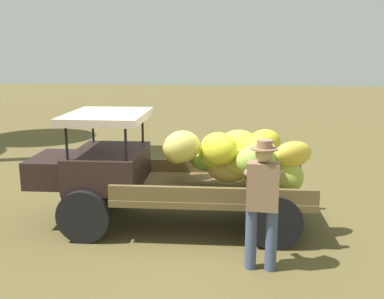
# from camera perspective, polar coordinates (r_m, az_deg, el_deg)

# --- Properties ---
(ground_plane) EXTENTS (60.00, 60.00, 0.00)m
(ground_plane) POSITION_cam_1_polar(r_m,az_deg,el_deg) (7.31, -1.36, -9.86)
(ground_plane) COLOR brown
(truck) EXTENTS (4.53, 1.88, 1.84)m
(truck) POSITION_cam_1_polar(r_m,az_deg,el_deg) (7.05, -2.05, -2.39)
(truck) COLOR black
(truck) RESTS_ON ground
(farmer) EXTENTS (0.52, 0.47, 1.73)m
(farmer) POSITION_cam_1_polar(r_m,az_deg,el_deg) (5.69, 9.09, -6.11)
(farmer) COLOR #444F75
(farmer) RESTS_ON ground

